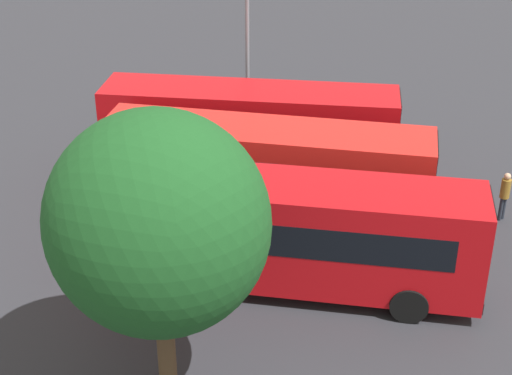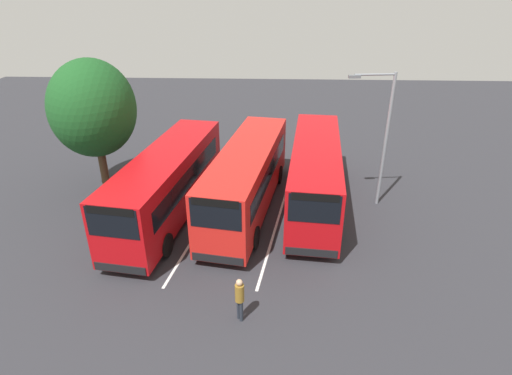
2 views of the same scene
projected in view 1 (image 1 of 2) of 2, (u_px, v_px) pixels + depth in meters
ground_plane at (265, 220)px, 26.26m from camera, size 66.21×66.21×0.00m
bus_far_left at (291, 231)px, 21.98m from camera, size 11.00×3.87×3.37m
bus_center_left at (267, 170)px, 25.43m from camera, size 11.02×4.09×3.37m
bus_center_right at (250, 128)px, 28.54m from camera, size 10.96×3.42×3.37m
pedestrian at (505, 192)px, 25.82m from camera, size 0.45×0.45×1.74m
street_lamp at (248, 44)px, 30.38m from camera, size 0.45×2.30×6.96m
depot_tree at (158, 225)px, 16.78m from camera, size 4.97×4.47×7.29m
lane_stripe_outer_left at (264, 249)px, 24.64m from camera, size 13.05×2.17×0.01m
lane_stripe_inner_left at (266, 194)px, 27.87m from camera, size 13.05×2.17×0.01m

